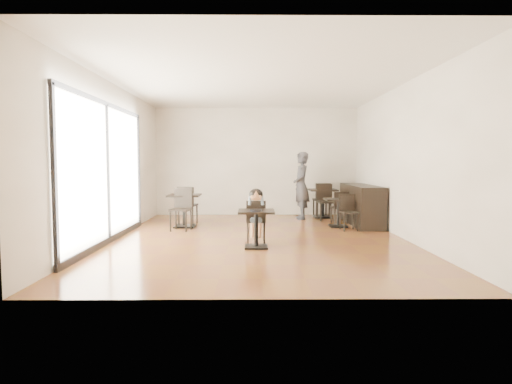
{
  "coord_description": "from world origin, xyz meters",
  "views": [
    {
      "loc": [
        -0.13,
        -8.83,
        1.58
      ],
      "look_at": [
        -0.06,
        -0.51,
        1.0
      ],
      "focal_mm": 30.0,
      "sensor_mm": 36.0,
      "label": 1
    }
  ],
  "objects_px": {
    "chair_left_b": "(181,210)",
    "chair_back_a": "(321,200)",
    "chair_mid_a": "(339,208)",
    "child_table": "(256,229)",
    "chair_left_a": "(188,205)",
    "chair_back_b": "(326,202)",
    "chair_mid_b": "(349,213)",
    "child_chair": "(256,221)",
    "cafe_table_back": "(323,203)",
    "child": "(256,216)",
    "adult_patron": "(301,186)",
    "cafe_table_left": "(185,211)",
    "cafe_table_mid": "(338,213)"
  },
  "relations": [
    {
      "from": "child_chair",
      "to": "chair_left_b",
      "type": "distance_m",
      "value": 2.26
    },
    {
      "from": "child_chair",
      "to": "cafe_table_mid",
      "type": "bearing_deg",
      "value": -135.4
    },
    {
      "from": "chair_mid_b",
      "to": "chair_back_a",
      "type": "relative_size",
      "value": 0.85
    },
    {
      "from": "child_chair",
      "to": "chair_back_a",
      "type": "bearing_deg",
      "value": -116.05
    },
    {
      "from": "chair_mid_a",
      "to": "chair_left_a",
      "type": "distance_m",
      "value": 3.9
    },
    {
      "from": "child_table",
      "to": "cafe_table_left",
      "type": "xyz_separation_m",
      "value": [
        -1.73,
        2.55,
        0.05
      ]
    },
    {
      "from": "chair_left_a",
      "to": "child",
      "type": "bearing_deg",
      "value": 133.35
    },
    {
      "from": "child_chair",
      "to": "cafe_table_left",
      "type": "relative_size",
      "value": 1.05
    },
    {
      "from": "chair_left_b",
      "to": "chair_back_a",
      "type": "distance_m",
      "value": 4.44
    },
    {
      "from": "cafe_table_back",
      "to": "child",
      "type": "bearing_deg",
      "value": -117.27
    },
    {
      "from": "chair_left_a",
      "to": "chair_back_a",
      "type": "relative_size",
      "value": 0.98
    },
    {
      "from": "adult_patron",
      "to": "cafe_table_back",
      "type": "xyz_separation_m",
      "value": [
        0.65,
        0.3,
        -0.53
      ]
    },
    {
      "from": "chair_left_b",
      "to": "adult_patron",
      "type": "bearing_deg",
      "value": 42.93
    },
    {
      "from": "child_chair",
      "to": "child",
      "type": "bearing_deg",
      "value": -0.0
    },
    {
      "from": "child",
      "to": "chair_left_a",
      "type": "relative_size",
      "value": 1.1
    },
    {
      "from": "cafe_table_left",
      "to": "chair_left_a",
      "type": "height_order",
      "value": "chair_left_a"
    },
    {
      "from": "child_table",
      "to": "cafe_table_mid",
      "type": "xyz_separation_m",
      "value": [
        2.03,
        2.55,
        -0.0
      ]
    },
    {
      "from": "chair_left_a",
      "to": "chair_back_b",
      "type": "relative_size",
      "value": 0.98
    },
    {
      "from": "cafe_table_mid",
      "to": "chair_back_b",
      "type": "distance_m",
      "value": 1.22
    },
    {
      "from": "cafe_table_back",
      "to": "chair_back_b",
      "type": "xyz_separation_m",
      "value": [
        0.0,
        -0.55,
        0.08
      ]
    },
    {
      "from": "adult_patron",
      "to": "chair_back_b",
      "type": "bearing_deg",
      "value": 64.0
    },
    {
      "from": "child_table",
      "to": "cafe_table_mid",
      "type": "distance_m",
      "value": 3.26
    },
    {
      "from": "child_chair",
      "to": "chair_left_b",
      "type": "bearing_deg",
      "value": -40.09
    },
    {
      "from": "chair_back_a",
      "to": "chair_left_b",
      "type": "bearing_deg",
      "value": 29.47
    },
    {
      "from": "adult_patron",
      "to": "chair_mid_b",
      "type": "relative_size",
      "value": 2.25
    },
    {
      "from": "child_table",
      "to": "chair_back_b",
      "type": "xyz_separation_m",
      "value": [
        1.94,
        3.76,
        0.14
      ]
    },
    {
      "from": "chair_mid_a",
      "to": "cafe_table_back",
      "type": "bearing_deg",
      "value": -84.69
    },
    {
      "from": "cafe_table_back",
      "to": "chair_mid_a",
      "type": "distance_m",
      "value": 1.23
    },
    {
      "from": "child_table",
      "to": "chair_left_a",
      "type": "height_order",
      "value": "chair_left_a"
    },
    {
      "from": "chair_mid_a",
      "to": "chair_back_a",
      "type": "distance_m",
      "value": 1.43
    },
    {
      "from": "cafe_table_left",
      "to": "chair_mid_b",
      "type": "bearing_deg",
      "value": -8.05
    },
    {
      "from": "adult_patron",
      "to": "cafe_table_left",
      "type": "height_order",
      "value": "adult_patron"
    },
    {
      "from": "child_table",
      "to": "chair_mid_b",
      "type": "height_order",
      "value": "chair_mid_b"
    },
    {
      "from": "cafe_table_mid",
      "to": "chair_mid_b",
      "type": "xyz_separation_m",
      "value": [
        0.14,
        -0.55,
        0.07
      ]
    },
    {
      "from": "chair_back_b",
      "to": "chair_left_b",
      "type": "bearing_deg",
      "value": -159.37
    },
    {
      "from": "chair_mid_b",
      "to": "adult_patron",
      "type": "bearing_deg",
      "value": 108.13
    },
    {
      "from": "child_chair",
      "to": "chair_back_b",
      "type": "bearing_deg",
      "value": -121.13
    },
    {
      "from": "chair_mid_b",
      "to": "chair_back_a",
      "type": "height_order",
      "value": "chair_back_a"
    },
    {
      "from": "chair_back_a",
      "to": "chair_mid_b",
      "type": "bearing_deg",
      "value": 90.34
    },
    {
      "from": "child",
      "to": "adult_patron",
      "type": "bearing_deg",
      "value": 69.58
    },
    {
      "from": "cafe_table_mid",
      "to": "chair_left_b",
      "type": "height_order",
      "value": "chair_left_b"
    },
    {
      "from": "chair_left_a",
      "to": "chair_left_b",
      "type": "xyz_separation_m",
      "value": [
        0.0,
        -1.1,
        0.0
      ]
    },
    {
      "from": "cafe_table_back",
      "to": "chair_mid_b",
      "type": "xyz_separation_m",
      "value": [
        0.23,
        -2.31,
        0.01
      ]
    },
    {
      "from": "child_table",
      "to": "child",
      "type": "bearing_deg",
      "value": 90.0
    },
    {
      "from": "child_table",
      "to": "chair_mid_b",
      "type": "bearing_deg",
      "value": 42.7
    },
    {
      "from": "cafe_table_back",
      "to": "child_chair",
      "type": "bearing_deg",
      "value": -117.27
    },
    {
      "from": "chair_mid_b",
      "to": "chair_left_a",
      "type": "bearing_deg",
      "value": 158.59
    },
    {
      "from": "adult_patron",
      "to": "cafe_table_mid",
      "type": "bearing_deg",
      "value": 22.08
    },
    {
      "from": "chair_mid_b",
      "to": "chair_left_b",
      "type": "bearing_deg",
      "value": 174.36
    },
    {
      "from": "chair_mid_a",
      "to": "chair_back_a",
      "type": "xyz_separation_m",
      "value": [
        -0.23,
        1.41,
        0.07
      ]
    }
  ]
}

